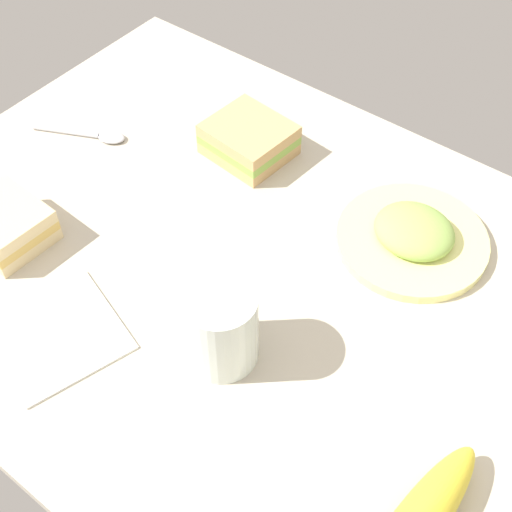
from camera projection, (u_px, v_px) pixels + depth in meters
tabletop at (256, 279)px, 78.81cm from camera, size 90.00×64.00×2.00cm
plate_of_food at (413, 236)px, 79.92cm from camera, size 17.45×17.45×4.06cm
sandwich_main at (249, 140)px, 89.35cm from camera, size 10.80×9.91×4.40cm
sandwich_side at (6, 225)px, 79.75cm from camera, size 9.59×8.73×4.40cm
glass_of_milk at (221, 331)px, 68.26cm from camera, size 7.43×7.43×9.38cm
spoon at (93, 135)px, 92.72cm from camera, size 12.23×6.95×0.80cm
paper_napkin at (59, 335)px, 72.55cm from camera, size 15.30×15.30×0.30cm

